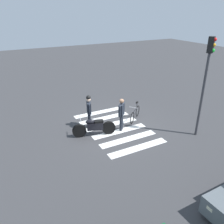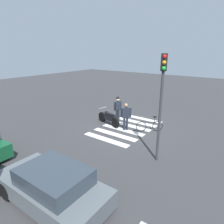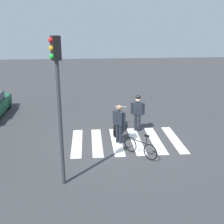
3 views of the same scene
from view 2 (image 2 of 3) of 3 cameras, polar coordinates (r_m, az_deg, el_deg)
name	(u,v)px [view 2 (image 2 of 3)]	position (r m, az deg, el deg)	size (l,w,h in m)	color
ground_plane	(126,128)	(13.30, 4.19, -4.53)	(60.00, 60.00, 0.00)	#38383A
police_motorcycle	(108,118)	(13.67, -1.02, -1.72)	(2.16, 0.84, 1.07)	black
leaning_bicycle	(150,126)	(12.80, 10.76, -3.92)	(1.34, 1.13, 0.99)	black
officer_on_foot	(126,115)	(12.58, 4.01, -0.85)	(0.53, 0.52, 1.77)	#1E232D
officer_by_motorcycle	(118,107)	(14.14, 1.66, 1.50)	(0.34, 0.66, 1.85)	#1E232D
crosswalk_stripes	(126,128)	(13.30, 4.19, -4.51)	(3.08, 4.95, 0.01)	silver
car_grey_coupe	(52,186)	(7.29, -16.84, -19.78)	(4.15, 1.93, 1.35)	black
traffic_light_pole	(162,93)	(8.69, 14.09, 5.21)	(0.32, 0.36, 4.84)	#38383D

